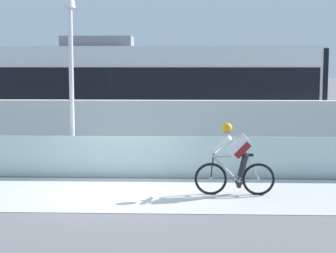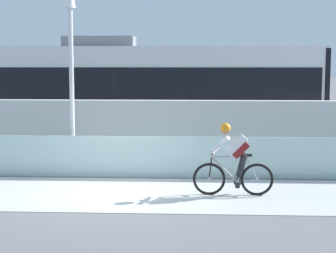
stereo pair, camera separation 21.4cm
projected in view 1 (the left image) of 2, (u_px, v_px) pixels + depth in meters
ground_plane at (114, 194)px, 12.18m from camera, size 200.00×200.00×0.00m
bike_path_deck at (114, 194)px, 12.18m from camera, size 32.00×3.20×0.01m
glass_parapet at (123, 157)px, 13.96m from camera, size 32.00×0.05×1.05m
concrete_barrier_wall at (130, 132)px, 15.70m from camera, size 32.00×0.36×1.85m
tram_rail_near at (138, 150)px, 18.27m from camera, size 32.00×0.08×0.01m
tram_rail_far at (142, 144)px, 19.69m from camera, size 32.00×0.08×0.01m
tram at (155, 93)px, 18.75m from camera, size 11.06×2.54×3.81m
cyclist_on_bike at (235, 160)px, 12.00m from camera, size 1.77×0.58×1.61m
lamp_post_antenna at (71, 48)px, 13.99m from camera, size 0.28×0.28×5.20m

